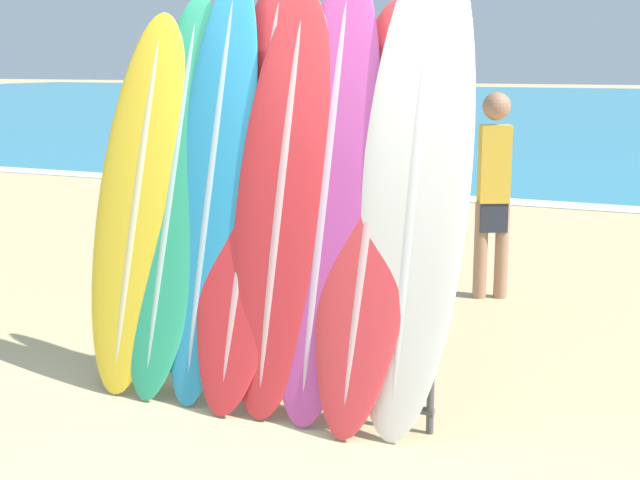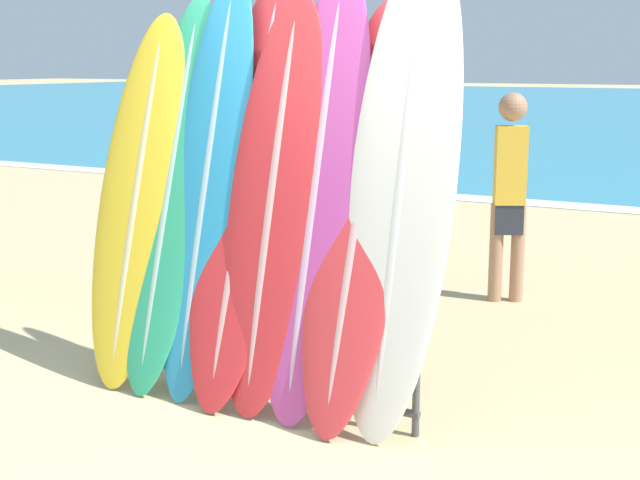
# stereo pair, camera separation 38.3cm
# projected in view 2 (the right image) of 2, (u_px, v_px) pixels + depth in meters

# --- Properties ---
(ground_plane) EXTENTS (160.00, 160.00, 0.00)m
(ground_plane) POSITION_uv_depth(u_px,v_px,m) (216.00, 453.00, 4.48)
(ground_plane) COLOR tan
(surfboard_rack) EXTENTS (2.05, 0.04, 0.80)m
(surfboard_rack) POSITION_uv_depth(u_px,v_px,m) (253.00, 329.00, 5.07)
(surfboard_rack) COLOR #47474C
(surfboard_rack) RESTS_ON ground_plane
(surfboard_slot_0) EXTENTS (0.60, 0.72, 2.24)m
(surfboard_slot_0) POSITION_uv_depth(u_px,v_px,m) (139.00, 199.00, 5.39)
(surfboard_slot_0) COLOR yellow
(surfboard_slot_0) RESTS_ON ground_plane
(surfboard_slot_1) EXTENTS (0.53, 0.78, 2.35)m
(surfboard_slot_1) POSITION_uv_depth(u_px,v_px,m) (171.00, 192.00, 5.30)
(surfboard_slot_1) COLOR #289E70
(surfboard_slot_1) RESTS_ON ground_plane
(surfboard_slot_2) EXTENTS (0.50, 0.74, 2.48)m
(surfboard_slot_2) POSITION_uv_depth(u_px,v_px,m) (207.00, 184.00, 5.18)
(surfboard_slot_2) COLOR teal
(surfboard_slot_2) RESTS_ON ground_plane
(surfboard_slot_3) EXTENTS (0.60, 0.90, 2.46)m
(surfboard_slot_3) POSITION_uv_depth(u_px,v_px,m) (247.00, 187.00, 5.08)
(surfboard_slot_3) COLOR red
(surfboard_slot_3) RESTS_ON ground_plane
(surfboard_slot_4) EXTENTS (0.58, 0.70, 2.34)m
(surfboard_slot_4) POSITION_uv_depth(u_px,v_px,m) (274.00, 202.00, 4.94)
(surfboard_slot_4) COLOR red
(surfboard_slot_4) RESTS_ON ground_plane
(surfboard_slot_5) EXTENTS (0.56, 0.73, 2.45)m
(surfboard_slot_5) POSITION_uv_depth(u_px,v_px,m) (316.00, 195.00, 4.83)
(surfboard_slot_5) COLOR #B23D8E
(surfboard_slot_5) RESTS_ON ground_plane
(surfboard_slot_6) EXTENTS (0.55, 0.87, 2.30)m
(surfboard_slot_6) POSITION_uv_depth(u_px,v_px,m) (360.00, 213.00, 4.72)
(surfboard_slot_6) COLOR red
(surfboard_slot_6) RESTS_ON ground_plane
(surfboard_slot_7) EXTENTS (0.60, 0.69, 2.59)m
(surfboard_slot_7) POSITION_uv_depth(u_px,v_px,m) (402.00, 188.00, 4.58)
(surfboard_slot_7) COLOR silver
(surfboard_slot_7) RESTS_ON ground_plane
(person_near_water) EXTENTS (0.29, 0.25, 1.70)m
(person_near_water) POSITION_uv_depth(u_px,v_px,m) (509.00, 189.00, 7.18)
(person_near_water) COLOR #A87A5B
(person_near_water) RESTS_ON ground_plane
(person_mid_beach) EXTENTS (0.23, 0.27, 1.59)m
(person_mid_beach) POSITION_uv_depth(u_px,v_px,m) (312.00, 163.00, 9.57)
(person_mid_beach) COLOR #A87A5B
(person_mid_beach) RESTS_ON ground_plane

